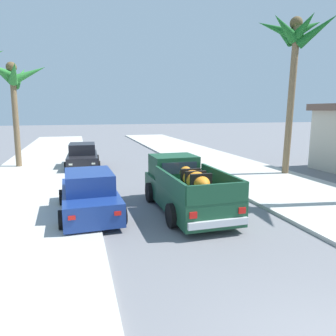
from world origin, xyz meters
TOP-DOWN VIEW (x-y plane):
  - sidewalk_left at (-5.60, 12.00)m, footprint 5.32×60.00m
  - sidewalk_right at (5.60, 12.00)m, footprint 5.32×60.00m
  - curb_left at (-4.34, 12.00)m, footprint 0.16×60.00m
  - curb_right at (4.34, 12.00)m, footprint 0.16×60.00m
  - pickup_truck at (0.16, 7.99)m, footprint 2.26×5.23m
  - car_left_near at (-3.20, 8.33)m, footprint 2.14×4.31m
  - car_right_near at (-3.25, 17.72)m, footprint 2.13×4.31m
  - palm_tree_right_fore at (-7.05, 19.14)m, footprint 3.63×3.35m
  - palm_tree_right_mid at (7.51, 12.26)m, footprint 3.37×3.41m

SIDE VIEW (x-z plane):
  - curb_left at x=-4.34m, z-range 0.00..0.10m
  - curb_right at x=4.34m, z-range 0.00..0.10m
  - sidewalk_left at x=-5.60m, z-range 0.00..0.12m
  - sidewalk_right at x=5.60m, z-range 0.00..0.12m
  - car_left_near at x=-3.20m, z-range -0.06..1.48m
  - car_right_near at x=-3.25m, z-range -0.06..1.48m
  - pickup_truck at x=0.16m, z-range -0.09..1.71m
  - palm_tree_right_fore at x=-7.05m, z-range 2.03..8.50m
  - palm_tree_right_mid at x=7.51m, z-range 2.77..11.10m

